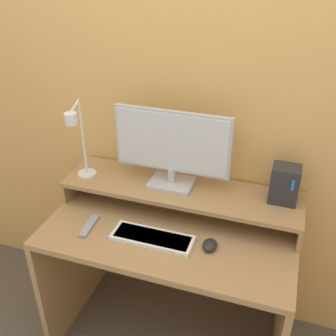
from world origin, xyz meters
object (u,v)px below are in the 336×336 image
at_px(keyboard, 152,238).
at_px(remote_control, 89,226).
at_px(desk_lamp, 79,141).
at_px(router_dock, 285,184).
at_px(monitor, 172,147).
at_px(mouse, 210,245).

relative_size(keyboard, remote_control, 2.29).
height_order(desk_lamp, remote_control, desk_lamp).
height_order(router_dock, remote_control, router_dock).
bearing_deg(monitor, router_dock, 3.19).
bearing_deg(desk_lamp, monitor, 16.38).
height_order(desk_lamp, mouse, desk_lamp).
xyz_separation_m(keyboard, mouse, (0.26, 0.03, 0.01)).
height_order(monitor, mouse, monitor).
bearing_deg(remote_control, mouse, 4.09).
relative_size(desk_lamp, keyboard, 1.09).
xyz_separation_m(router_dock, remote_control, (-0.83, -0.33, -0.20)).
relative_size(mouse, remote_control, 0.52).
height_order(monitor, desk_lamp, desk_lamp).
bearing_deg(router_dock, keyboard, -149.04).
distance_m(keyboard, remote_control, 0.31).
relative_size(router_dock, remote_control, 1.09).
height_order(monitor, remote_control, monitor).
relative_size(monitor, keyboard, 1.51).
xyz_separation_m(desk_lamp, router_dock, (0.94, 0.15, -0.14)).
height_order(mouse, remote_control, mouse).
xyz_separation_m(mouse, remote_control, (-0.57, -0.04, -0.01)).
bearing_deg(keyboard, mouse, 5.84).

